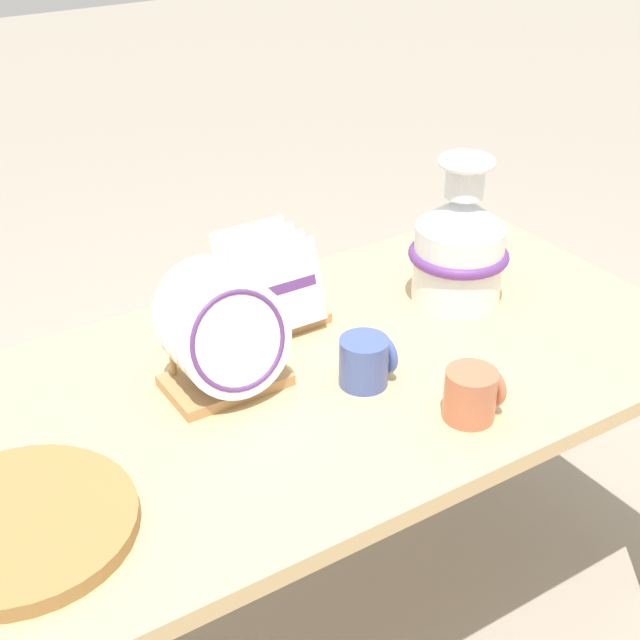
{
  "coord_description": "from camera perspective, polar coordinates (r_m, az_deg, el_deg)",
  "views": [
    {
      "loc": [
        -0.76,
        -1.19,
        1.64
      ],
      "look_at": [
        0.0,
        0.0,
        0.81
      ],
      "focal_mm": 50.0,
      "sensor_mm": 36.0,
      "label": 1
    }
  ],
  "objects": [
    {
      "name": "ceramic_vase",
      "position": [
        1.9,
        8.91,
        4.8
      ],
      "size": [
        0.21,
        0.21,
        0.32
      ],
      "color": "silver",
      "rests_on": "display_table"
    },
    {
      "name": "dish_rack_round_plates",
      "position": [
        1.6,
        -6.11,
        -1.44
      ],
      "size": [
        0.22,
        0.19,
        0.23
      ],
      "color": "tan",
      "rests_on": "display_table"
    },
    {
      "name": "wicker_charger_stack",
      "position": [
        1.42,
        -18.64,
        -12.33
      ],
      "size": [
        0.35,
        0.35,
        0.03
      ],
      "color": "olive",
      "rests_on": "display_table"
    },
    {
      "name": "dish_rack_square_plates",
      "position": [
        1.81,
        -3.31,
        1.6
      ],
      "size": [
        0.22,
        0.18,
        0.19
      ],
      "color": "tan",
      "rests_on": "display_table"
    },
    {
      "name": "display_table",
      "position": [
        1.74,
        0.0,
        -5.25
      ],
      "size": [
        1.55,
        0.8,
        0.7
      ],
      "color": "tan",
      "rests_on": "ground_plane"
    },
    {
      "name": "ground_plane",
      "position": [
        2.16,
        0.0,
        -18.84
      ],
      "size": [
        14.0,
        14.0,
        0.0
      ],
      "primitive_type": "plane",
      "color": "gray"
    },
    {
      "name": "mug_terracotta_glaze",
      "position": [
        1.57,
        9.72,
        -4.67
      ],
      "size": [
        0.1,
        0.09,
        0.09
      ],
      "color": "#B76647",
      "rests_on": "display_table"
    },
    {
      "name": "mug_cobalt_glaze",
      "position": [
        1.64,
        2.96,
        -2.63
      ],
      "size": [
        0.1,
        0.09,
        0.09
      ],
      "color": "#42569E",
      "rests_on": "display_table"
    }
  ]
}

